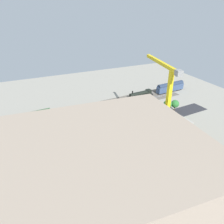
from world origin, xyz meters
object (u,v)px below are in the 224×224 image
(locomotive, at_px, (142,94))
(parked_car_3, at_px, (124,133))
(passenger_coach, at_px, (170,87))
(construction_building, at_px, (132,141))
(box_truck_2, at_px, (96,137))
(parked_car_0, at_px, (169,121))
(platform_canopy_near, at_px, (85,112))
(street_tree_4, at_px, (131,111))
(street_tree_5, at_px, (102,119))
(street_tree_3, at_px, (38,135))
(traffic_light, at_px, (48,144))
(street_tree_2, at_px, (175,104))
(freight_coach_far, at_px, (31,118))
(street_tree_0, at_px, (168,104))
(street_tree_1, at_px, (94,122))
(tower_crane, at_px, (165,97))
(parked_car_1, at_px, (155,125))
(parked_car_2, at_px, (141,128))
(box_truck_0, at_px, (86,138))
(parked_car_4, at_px, (108,136))
(box_truck_1, at_px, (116,132))

(locomotive, xyz_separation_m, parked_car_3, (28.33, 32.22, -1.04))
(passenger_coach, bearing_deg, construction_building, 41.66)
(parked_car_3, bearing_deg, box_truck_2, -3.68)
(locomotive, bearing_deg, parked_car_0, 82.32)
(platform_canopy_near, relative_size, parked_car_0, 12.92)
(passenger_coach, distance_m, street_tree_4, 47.89)
(street_tree_5, bearing_deg, street_tree_4, -179.04)
(passenger_coach, distance_m, street_tree_3, 86.55)
(locomotive, bearing_deg, street_tree_3, 21.16)
(street_tree_3, height_order, traffic_light, traffic_light)
(street_tree_2, height_order, street_tree_5, street_tree_5)
(street_tree_2, bearing_deg, traffic_light, 8.83)
(freight_coach_far, bearing_deg, parked_car_3, 143.80)
(street_tree_0, bearing_deg, freight_coach_far, -14.19)
(construction_building, xyz_separation_m, street_tree_0, (-35.40, -26.04, -3.90))
(locomotive, bearing_deg, street_tree_1, 31.75)
(tower_crane, bearing_deg, platform_canopy_near, -51.00)
(locomotive, distance_m, traffic_light, 68.77)
(traffic_light, bearing_deg, parked_car_1, -178.40)
(parked_car_0, bearing_deg, street_tree_3, -7.26)
(passenger_coach, xyz_separation_m, parked_car_2, (40.59, 32.25, -2.36))
(parked_car_1, relative_size, street_tree_5, 0.60)
(parked_car_1, bearing_deg, box_truck_0, -2.25)
(street_tree_0, bearing_deg, tower_crane, 47.01)
(construction_building, bearing_deg, box_truck_0, -64.39)
(parked_car_0, bearing_deg, freight_coach_far, -22.78)
(passenger_coach, distance_m, tower_crane, 57.34)
(construction_building, distance_m, street_tree_5, 25.23)
(box_truck_2, bearing_deg, parked_car_4, 176.34)
(tower_crane, bearing_deg, street_tree_2, -140.10)
(locomotive, xyz_separation_m, parked_car_2, (19.80, 32.26, -0.98))
(parked_car_2, relative_size, traffic_light, 0.60)
(parked_car_2, bearing_deg, traffic_light, 1.88)
(freight_coach_far, distance_m, parked_car_0, 63.71)
(parked_car_2, bearing_deg, street_tree_3, -10.82)
(box_truck_2, distance_m, street_tree_5, 9.90)
(parked_car_1, bearing_deg, street_tree_0, -145.92)
(freight_coach_far, xyz_separation_m, parked_car_0, (-58.69, 24.65, -2.54))
(locomotive, bearing_deg, parked_car_2, 58.45)
(box_truck_1, xyz_separation_m, street_tree_3, (30.49, -7.23, 2.45))
(freight_coach_far, height_order, box_truck_1, freight_coach_far)
(construction_building, distance_m, tower_crane, 22.44)
(parked_car_1, bearing_deg, street_tree_2, -153.83)
(box_truck_1, bearing_deg, construction_building, 81.79)
(locomotive, distance_m, freight_coach_far, 63.34)
(freight_coach_far, height_order, street_tree_4, street_tree_4)
(street_tree_3, xyz_separation_m, traffic_light, (-2.39, 9.44, 0.70))
(traffic_light, bearing_deg, street_tree_3, -75.80)
(freight_coach_far, bearing_deg, street_tree_4, 158.08)
(locomotive, xyz_separation_m, passenger_coach, (-20.78, 0.01, 1.37))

